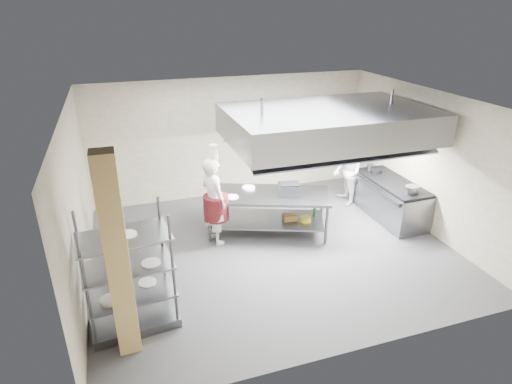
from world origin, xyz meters
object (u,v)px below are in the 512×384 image
object	(u,v)px
chef_head	(214,201)
chef_plating	(114,248)
griddle	(289,189)
stockpot	(413,189)
island	(268,213)
chef_line	(347,172)
pass_rack	(128,272)
cooking_range	(390,200)

from	to	relation	value
chef_head	chef_plating	distance (m)	2.28
griddle	stockpot	bearing A→B (deg)	-1.69
island	griddle	xyz separation A→B (m)	(0.41, -0.15, 0.56)
island	griddle	size ratio (longest dim) A/B	5.76
island	chef_head	bearing A→B (deg)	-158.09
chef_head	chef_line	xyz separation A→B (m)	(3.52, 0.82, -0.11)
chef_line	stockpot	world-z (taller)	chef_line
chef_plating	stockpot	bearing A→B (deg)	112.27
island	chef_head	xyz separation A→B (m)	(-1.18, -0.03, 0.47)
pass_rack	griddle	size ratio (longest dim) A/B	4.34
island	pass_rack	distance (m)	3.68
chef_line	griddle	bearing A→B (deg)	-53.96
griddle	chef_head	bearing A→B (deg)	-169.73
pass_rack	stockpot	world-z (taller)	pass_rack
cooking_range	chef_head	distance (m)	4.14
chef_plating	stockpot	world-z (taller)	chef_plating
island	cooking_range	size ratio (longest dim) A/B	1.29
island	pass_rack	world-z (taller)	pass_rack
chef_line	chef_plating	size ratio (longest dim) A/B	0.94
island	chef_line	bearing A→B (deg)	39.56
island	griddle	world-z (taller)	griddle
pass_rack	stockpot	distance (m)	6.03
pass_rack	cooking_range	size ratio (longest dim) A/B	0.97
island	pass_rack	size ratio (longest dim) A/B	1.33
chef_head	chef_plating	world-z (taller)	chef_head
chef_head	stockpot	distance (m)	4.23
chef_plating	stockpot	size ratio (longest dim) A/B	7.48
pass_rack	chef_line	size ratio (longest dim) A/B	1.19
chef_line	stockpot	xyz separation A→B (m)	(0.62, -1.69, 0.17)
chef_line	stockpot	size ratio (longest dim) A/B	7.05
chef_head	chef_plating	xyz separation A→B (m)	(-1.97, -1.14, -0.06)
cooking_range	chef_head	world-z (taller)	chef_head
cooking_range	chef_head	bearing A→B (deg)	177.55
cooking_range	chef_head	size ratio (longest dim) A/B	1.08
island	chef_line	size ratio (longest dim) A/B	1.58
pass_rack	chef_line	distance (m)	6.05
cooking_range	island	bearing A→B (deg)	176.07
island	chef_plating	distance (m)	3.39
griddle	chef_line	bearing A→B (deg)	40.95
chef_line	stockpot	distance (m)	1.81
chef_head	chef_line	size ratio (longest dim) A/B	1.14
cooking_range	chef_plating	xyz separation A→B (m)	(-6.08, -0.96, 0.44)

